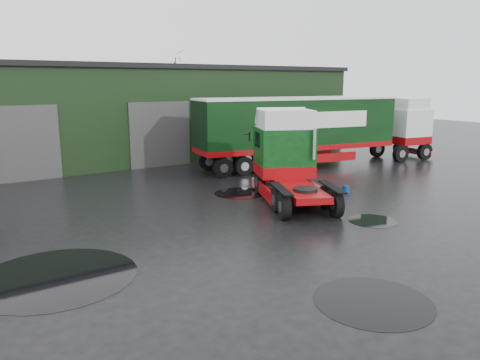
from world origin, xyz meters
name	(u,v)px	position (x,y,z in m)	size (l,w,h in m)	color
ground	(276,228)	(0.00, 0.00, 0.00)	(100.00, 100.00, 0.00)	black
warehouse	(124,111)	(2.00, 20.00, 3.16)	(32.40, 12.40, 6.30)	black
hero_tractor	(295,158)	(2.85, 2.30, 2.01)	(2.74, 6.46, 4.01)	#0B3C12
lorry_right	(297,132)	(8.83, 9.00, 2.16)	(2.85, 16.45, 4.32)	white
wash_bucket	(346,189)	(6.26, 2.48, 0.16)	(0.35, 0.35, 0.33)	#0730A2
tree_back_b	(165,97)	(10.00, 30.00, 3.75)	(4.40, 4.40, 7.50)	black
puddle_0	(373,302)	(-1.67, -5.84, 0.00)	(2.88, 2.88, 0.01)	black
puddle_1	(240,193)	(1.99, 5.21, 0.00)	(2.46, 2.46, 0.01)	black
puddle_2	(55,277)	(-7.65, 0.03, 0.00)	(4.38, 4.38, 0.01)	black
puddle_3	(372,221)	(3.62, -1.37, 0.00)	(1.86, 1.86, 0.01)	black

